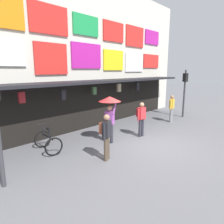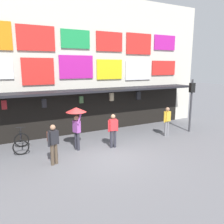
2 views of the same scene
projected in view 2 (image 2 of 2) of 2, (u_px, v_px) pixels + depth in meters
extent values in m
plane|color=slate|center=(108.00, 156.00, 10.27)|extent=(80.00, 80.00, 0.00)
cube|color=beige|center=(73.00, 65.00, 13.46)|extent=(18.00, 1.20, 8.00)
cube|color=black|center=(81.00, 91.00, 12.61)|extent=(15.30, 1.40, 0.12)
cube|color=red|center=(36.00, 38.00, 11.66)|extent=(1.91, 0.08, 1.26)
cube|color=green|center=(76.00, 39.00, 12.61)|extent=(1.66, 0.08, 1.00)
cube|color=red|center=(109.00, 42.00, 13.59)|extent=(1.72, 0.08, 1.12)
cube|color=red|center=(139.00, 44.00, 14.56)|extent=(1.86, 0.08, 1.29)
cube|color=#B71E93|center=(165.00, 43.00, 15.50)|extent=(1.75, 0.08, 0.97)
cube|color=red|center=(38.00, 71.00, 11.99)|extent=(1.66, 0.08, 1.40)
cube|color=#B71E93|center=(76.00, 67.00, 12.91)|extent=(1.98, 0.08, 1.29)
cube|color=yellow|center=(110.00, 69.00, 13.91)|extent=(1.70, 0.08, 1.18)
cube|color=white|center=(138.00, 70.00, 14.89)|extent=(1.92, 0.08, 1.21)
cube|color=red|center=(164.00, 68.00, 15.83)|extent=(1.99, 0.08, 0.97)
cylinder|color=black|center=(4.00, 99.00, 10.85)|extent=(0.02, 0.02, 0.17)
cube|color=maroon|center=(4.00, 105.00, 10.91)|extent=(0.23, 0.14, 0.43)
cylinder|color=black|center=(44.00, 97.00, 11.70)|extent=(0.02, 0.02, 0.24)
cube|color=#232328|center=(44.00, 103.00, 11.77)|extent=(0.22, 0.13, 0.45)
cylinder|color=black|center=(81.00, 94.00, 12.83)|extent=(0.02, 0.02, 0.24)
cube|color=#477042|center=(81.00, 100.00, 12.90)|extent=(0.23, 0.14, 0.39)
cylinder|color=black|center=(111.00, 92.00, 13.58)|extent=(0.02, 0.02, 0.15)
cube|color=tan|center=(111.00, 97.00, 13.64)|extent=(0.24, 0.14, 0.47)
cylinder|color=black|center=(138.00, 90.00, 14.61)|extent=(0.02, 0.02, 0.18)
cube|color=#232328|center=(138.00, 96.00, 14.67)|extent=(0.27, 0.16, 0.50)
cube|color=black|center=(78.00, 113.00, 13.47)|extent=(15.30, 0.04, 2.50)
cylinder|color=#38383D|center=(191.00, 106.00, 13.82)|extent=(0.12, 0.12, 3.20)
cube|color=black|center=(192.00, 88.00, 13.61)|extent=(0.32, 0.29, 0.56)
sphere|color=red|center=(191.00, 85.00, 13.70)|extent=(0.15, 0.15, 0.15)
sphere|color=black|center=(191.00, 90.00, 13.75)|extent=(0.15, 0.15, 0.15)
torus|color=black|center=(22.00, 140.00, 11.35)|extent=(0.72, 0.16, 0.72)
torus|color=black|center=(21.00, 147.00, 10.34)|extent=(0.72, 0.16, 0.72)
cylinder|color=black|center=(21.00, 138.00, 10.80)|extent=(0.19, 0.99, 0.05)
cylinder|color=black|center=(20.00, 136.00, 10.61)|extent=(0.04, 0.04, 0.35)
cube|color=black|center=(20.00, 132.00, 10.57)|extent=(0.13, 0.21, 0.06)
cylinder|color=black|center=(21.00, 132.00, 11.19)|extent=(0.04, 0.04, 0.50)
cylinder|color=black|center=(21.00, 127.00, 11.14)|extent=(0.44, 0.10, 0.04)
cylinder|color=#2D2D38|center=(76.00, 141.00, 11.02)|extent=(0.14, 0.14, 0.88)
cylinder|color=#2D2D38|center=(78.00, 141.00, 10.89)|extent=(0.14, 0.14, 0.88)
cube|color=#9E4CA8|center=(77.00, 127.00, 10.81)|extent=(0.32, 0.41, 0.56)
sphere|color=tan|center=(76.00, 118.00, 10.73)|extent=(0.22, 0.22, 0.22)
cylinder|color=#9E4CA8|center=(74.00, 127.00, 10.97)|extent=(0.09, 0.09, 0.56)
cylinder|color=#9E4CA8|center=(79.00, 119.00, 10.58)|extent=(0.23, 0.09, 0.48)
cylinder|color=#4C3823|center=(79.00, 117.00, 10.56)|extent=(0.02, 0.02, 0.55)
cone|color=red|center=(76.00, 110.00, 10.65)|extent=(0.96, 0.96, 0.22)
cylinder|color=#2D2D38|center=(115.00, 139.00, 11.30)|extent=(0.14, 0.14, 0.88)
cylinder|color=#2D2D38|center=(111.00, 139.00, 11.24)|extent=(0.14, 0.14, 0.88)
cube|color=red|center=(113.00, 125.00, 11.12)|extent=(0.39, 0.27, 0.56)
sphere|color=#A87A5B|center=(113.00, 117.00, 11.04)|extent=(0.22, 0.22, 0.22)
cylinder|color=red|center=(117.00, 125.00, 11.21)|extent=(0.09, 0.09, 0.56)
cylinder|color=red|center=(109.00, 126.00, 11.06)|extent=(0.09, 0.09, 0.56)
cube|color=maroon|center=(112.00, 124.00, 11.27)|extent=(0.30, 0.20, 0.40)
cylinder|color=brown|center=(56.00, 154.00, 9.39)|extent=(0.14, 0.14, 0.88)
cylinder|color=brown|center=(52.00, 155.00, 9.26)|extent=(0.14, 0.14, 0.88)
cube|color=#232328|center=(53.00, 137.00, 9.18)|extent=(0.42, 0.34, 0.56)
sphere|color=#A87A5B|center=(53.00, 127.00, 9.10)|extent=(0.22, 0.22, 0.22)
cylinder|color=#232328|center=(58.00, 137.00, 9.36)|extent=(0.09, 0.09, 0.56)
cylinder|color=#232328|center=(49.00, 140.00, 9.03)|extent=(0.09, 0.09, 0.56)
cube|color=brown|center=(51.00, 136.00, 9.28)|extent=(0.32, 0.25, 0.40)
cylinder|color=gray|center=(166.00, 129.00, 13.10)|extent=(0.14, 0.14, 0.88)
cylinder|color=gray|center=(168.00, 128.00, 13.21)|extent=(0.14, 0.14, 0.88)
cube|color=gold|center=(167.00, 116.00, 13.01)|extent=(0.39, 0.27, 0.56)
sphere|color=#A87A5B|center=(168.00, 109.00, 12.93)|extent=(0.22, 0.22, 0.22)
cylinder|color=gold|center=(165.00, 118.00, 12.89)|extent=(0.09, 0.09, 0.56)
cylinder|color=gold|center=(170.00, 117.00, 13.15)|extent=(0.09, 0.09, 0.56)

